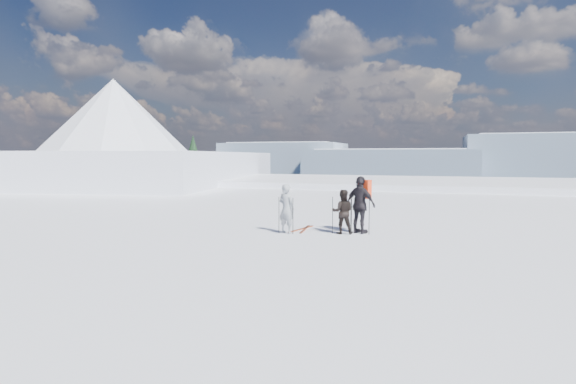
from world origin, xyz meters
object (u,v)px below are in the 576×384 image
Objects in this scene: skier_pack at (360,205)px; skis_loose at (303,229)px; skier_grey at (286,209)px; skier_dark at (342,212)px.

skier_pack reaches higher than skis_loose.
skier_pack is (2.42, 0.78, 0.13)m from skier_grey.
skier_pack is (0.57, 0.28, 0.23)m from skier_dark.
skier_dark is at bearing 51.53° from skier_pack.
skier_grey is 1.13× the size of skier_dark.
skis_loose is at bearing 21.49° from skier_pack.
skier_pack is at bearing -166.69° from skier_dark.
skier_dark is 1.75m from skis_loose.
skier_dark is at bearing -145.37° from skier_grey.
skier_grey is 1.01× the size of skis_loose.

